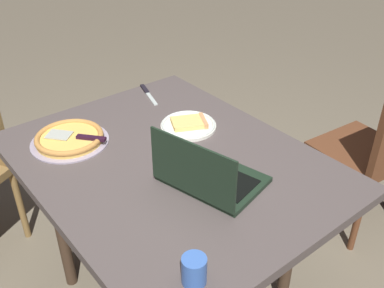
% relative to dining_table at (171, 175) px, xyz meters
% --- Properties ---
extents(dining_table, '(1.25, 0.98, 0.75)m').
position_rel_dining_table_xyz_m(dining_table, '(0.00, 0.00, 0.00)').
color(dining_table, '#4E4542').
rests_on(dining_table, ground_plane).
extents(laptop, '(0.39, 0.33, 0.22)m').
position_rel_dining_table_xyz_m(laptop, '(-0.21, -0.01, 0.11)').
color(laptop, black).
rests_on(laptop, dining_table).
extents(pizza_plate, '(0.24, 0.24, 0.04)m').
position_rel_dining_table_xyz_m(pizza_plate, '(0.15, -0.21, 0.09)').
color(pizza_plate, white).
rests_on(pizza_plate, dining_table).
extents(pizza_tray, '(0.31, 0.31, 0.04)m').
position_rel_dining_table_xyz_m(pizza_tray, '(0.35, 0.24, 0.09)').
color(pizza_tray, '#A196A9').
rests_on(pizza_tray, dining_table).
extents(table_knife, '(0.23, 0.08, 0.01)m').
position_rel_dining_table_xyz_m(table_knife, '(0.53, -0.26, 0.08)').
color(table_knife, '#B9C5BF').
rests_on(table_knife, dining_table).
extents(drink_cup, '(0.07, 0.07, 0.09)m').
position_rel_dining_table_xyz_m(drink_cup, '(-0.51, 0.30, 0.12)').
color(drink_cup, '#3A66BD').
rests_on(drink_cup, dining_table).
extents(chair_far, '(0.46, 0.46, 0.91)m').
position_rel_dining_table_xyz_m(chair_far, '(-0.27, -1.08, -0.17)').
color(chair_far, brown).
rests_on(chair_far, ground_plane).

